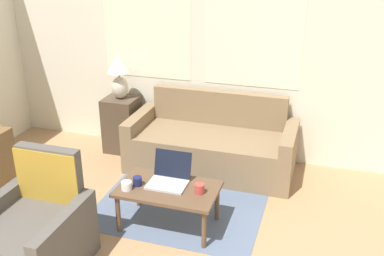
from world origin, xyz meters
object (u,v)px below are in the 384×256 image
object	(u,v)px
table_lamp	(119,72)
armchair	(35,236)
laptop	(169,177)
cup_white	(199,189)
cup_navy	(127,186)
cup_yellow	(137,181)
couch	(212,146)
coffee_table	(168,192)

from	to	relation	value
table_lamp	armchair	bearing A→B (deg)	-82.57
laptop	cup_white	xyz separation A→B (m)	(0.32, -0.10, -0.02)
table_lamp	cup_white	world-z (taller)	table_lamp
cup_navy	cup_yellow	size ratio (longest dim) A/B	1.13
couch	table_lamp	xyz separation A→B (m)	(-1.20, 0.13, 0.74)
coffee_table	table_lamp	bearing A→B (deg)	128.90
table_lamp	laptop	size ratio (longest dim) A/B	1.57
couch	table_lamp	distance (m)	1.41
armchair	cup_white	world-z (taller)	armchair
armchair	cup_white	distance (m)	1.41
table_lamp	cup_yellow	bearing A→B (deg)	-59.63
table_lamp	cup_navy	xyz separation A→B (m)	(0.77, -1.53, -0.57)
cup_white	table_lamp	bearing A→B (deg)	135.44
couch	cup_yellow	world-z (taller)	couch
laptop	cup_yellow	xyz separation A→B (m)	(-0.26, -0.13, -0.02)
laptop	cup_navy	world-z (taller)	laptop
couch	coffee_table	bearing A→B (deg)	-93.58
armchair	cup_navy	distance (m)	0.87
couch	coffee_table	xyz separation A→B (m)	(-0.08, -1.26, 0.08)
coffee_table	cup_navy	bearing A→B (deg)	-157.63
cup_white	couch	bearing A→B (deg)	99.77
coffee_table	cup_yellow	size ratio (longest dim) A/B	10.83
couch	laptop	distance (m)	1.19
armchair	table_lamp	xyz separation A→B (m)	(-0.29, 2.23, 0.73)
armchair	cup_white	bearing A→B (deg)	36.64
cup_navy	cup_white	size ratio (longest dim) A/B	1.06
cup_navy	cup_white	world-z (taller)	cup_white
table_lamp	cup_navy	bearing A→B (deg)	-63.10
coffee_table	cup_white	xyz separation A→B (m)	(0.30, -0.01, 0.09)
table_lamp	coffee_table	distance (m)	1.90
table_lamp	laptop	xyz separation A→B (m)	(1.10, -1.30, -0.55)
table_lamp	cup_yellow	size ratio (longest dim) A/B	6.62
laptop	cup_yellow	bearing A→B (deg)	-152.70
table_lamp	cup_white	size ratio (longest dim) A/B	6.23
laptop	cup_navy	distance (m)	0.40
cup_white	cup_yellow	bearing A→B (deg)	-176.37
couch	coffee_table	distance (m)	1.26
laptop	cup_white	world-z (taller)	laptop
couch	cup_yellow	distance (m)	1.36
laptop	cup_yellow	distance (m)	0.29
table_lamp	cup_navy	size ratio (longest dim) A/B	5.87
armchair	table_lamp	bearing A→B (deg)	97.43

